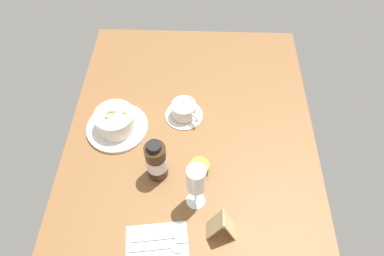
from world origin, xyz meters
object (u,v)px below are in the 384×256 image
(jam_jar, at_px, (200,169))
(sauce_bottle_brown, at_px, (156,161))
(coffee_cup, at_px, (184,111))
(wine_glass, at_px, (196,181))
(cutlery_setting, at_px, (159,243))
(menu_card, at_px, (222,225))
(porridge_bowl, at_px, (116,122))

(jam_jar, xyz_separation_m, sauce_bottle_brown, (0.01, -0.13, 0.05))
(coffee_cup, bearing_deg, jam_jar, 14.67)
(wine_glass, bearing_deg, jam_jar, 174.13)
(coffee_cup, relative_size, jam_jar, 2.28)
(cutlery_setting, distance_m, menu_card, 0.18)
(sauce_bottle_brown, bearing_deg, menu_card, 46.96)
(cutlery_setting, xyz_separation_m, wine_glass, (-0.13, 0.10, 0.12))
(wine_glass, distance_m, jam_jar, 0.14)
(coffee_cup, xyz_separation_m, sauce_bottle_brown, (0.23, -0.07, 0.05))
(cutlery_setting, height_order, sauce_bottle_brown, sauce_bottle_brown)
(porridge_bowl, relative_size, jam_jar, 3.60)
(wine_glass, xyz_separation_m, sauce_bottle_brown, (-0.09, -0.12, -0.05))
(cutlery_setting, bearing_deg, wine_glass, 143.07)
(coffee_cup, height_order, menu_card, menu_card)
(porridge_bowl, bearing_deg, wine_glass, 46.90)
(cutlery_setting, height_order, wine_glass, wine_glass)
(porridge_bowl, bearing_deg, cutlery_setting, 24.45)
(jam_jar, distance_m, menu_card, 0.20)
(cutlery_setting, relative_size, sauce_bottle_brown, 1.15)
(cutlery_setting, relative_size, menu_card, 1.73)
(wine_glass, relative_size, menu_card, 1.71)
(wine_glass, relative_size, sauce_bottle_brown, 1.13)
(cutlery_setting, bearing_deg, jam_jar, 154.44)
(porridge_bowl, distance_m, cutlery_setting, 0.43)
(porridge_bowl, relative_size, sauce_bottle_brown, 1.30)
(coffee_cup, distance_m, menu_card, 0.43)
(wine_glass, xyz_separation_m, jam_jar, (-0.10, 0.01, -0.10))
(menu_card, bearing_deg, sauce_bottle_brown, -133.04)
(menu_card, bearing_deg, porridge_bowl, -135.01)
(porridge_bowl, xyz_separation_m, jam_jar, (0.16, 0.29, -0.01))
(porridge_bowl, bearing_deg, coffee_cup, 105.71)
(porridge_bowl, relative_size, cutlery_setting, 1.13)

